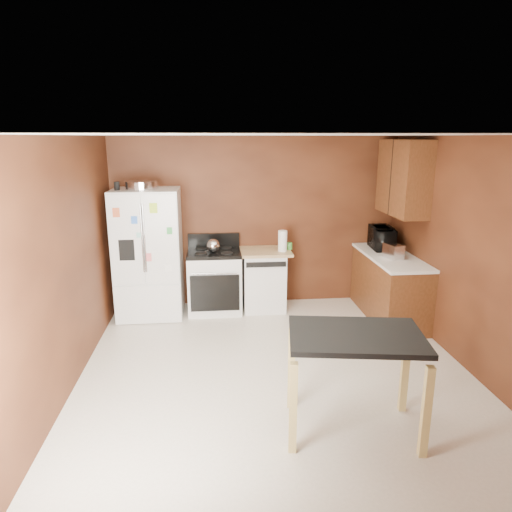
{
  "coord_description": "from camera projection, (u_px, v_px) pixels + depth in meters",
  "views": [
    {
      "loc": [
        -0.64,
        -4.43,
        2.48
      ],
      "look_at": [
        -0.14,
        0.85,
        1.09
      ],
      "focal_mm": 32.0,
      "sensor_mm": 36.0,
      "label": 1
    }
  ],
  "objects": [
    {
      "name": "floor",
      "position": [
        276.0,
        373.0,
        4.96
      ],
      "size": [
        4.5,
        4.5,
        0.0
      ],
      "primitive_type": "plane",
      "color": "silver",
      "rests_on": "ground"
    },
    {
      "name": "ceiling",
      "position": [
        279.0,
        135.0,
        4.32
      ],
      "size": [
        4.5,
        4.5,
        0.0
      ],
      "primitive_type": "plane",
      "rotation": [
        3.14,
        0.0,
        0.0
      ],
      "color": "white",
      "rests_on": "ground"
    },
    {
      "name": "wall_back",
      "position": [
        256.0,
        222.0,
        6.81
      ],
      "size": [
        4.2,
        0.0,
        4.2
      ],
      "primitive_type": "plane",
      "rotation": [
        1.57,
        0.0,
        0.0
      ],
      "color": "#5F2F19",
      "rests_on": "ground"
    },
    {
      "name": "wall_front",
      "position": [
        335.0,
        371.0,
        2.47
      ],
      "size": [
        4.2,
        0.0,
        4.2
      ],
      "primitive_type": "plane",
      "rotation": [
        -1.57,
        0.0,
        0.0
      ],
      "color": "#5F2F19",
      "rests_on": "ground"
    },
    {
      "name": "wall_left",
      "position": [
        64.0,
        267.0,
        4.45
      ],
      "size": [
        0.0,
        4.5,
        4.5
      ],
      "primitive_type": "plane",
      "rotation": [
        1.57,
        0.0,
        1.57
      ],
      "color": "#5F2F19",
      "rests_on": "ground"
    },
    {
      "name": "wall_right",
      "position": [
        473.0,
        257.0,
        4.83
      ],
      "size": [
        0.0,
        4.5,
        4.5
      ],
      "primitive_type": "plane",
      "rotation": [
        1.57,
        0.0,
        -1.57
      ],
      "color": "#5F2F19",
      "rests_on": "ground"
    },
    {
      "name": "roasting_pan",
      "position": [
        141.0,
        185.0,
        6.12
      ],
      "size": [
        0.44,
        0.44,
        0.11
      ],
      "primitive_type": "cylinder",
      "color": "silver",
      "rests_on": "refrigerator"
    },
    {
      "name": "pen_cup",
      "position": [
        117.0,
        186.0,
        6.01
      ],
      "size": [
        0.07,
        0.07,
        0.11
      ],
      "primitive_type": "cylinder",
      "color": "black",
      "rests_on": "refrigerator"
    },
    {
      "name": "kettle",
      "position": [
        213.0,
        246.0,
        6.43
      ],
      "size": [
        0.19,
        0.19,
        0.19
      ],
      "primitive_type": "sphere",
      "color": "silver",
      "rests_on": "gas_range"
    },
    {
      "name": "paper_towel",
      "position": [
        283.0,
        241.0,
        6.52
      ],
      "size": [
        0.16,
        0.16,
        0.3
      ],
      "primitive_type": "cylinder",
      "rotation": [
        0.0,
        0.0,
        0.34
      ],
      "color": "white",
      "rests_on": "dishwasher"
    },
    {
      "name": "green_canister",
      "position": [
        289.0,
        246.0,
        6.65
      ],
      "size": [
        0.12,
        0.12,
        0.1
      ],
      "primitive_type": "cylinder",
      "rotation": [
        0.0,
        0.0,
        -0.34
      ],
      "color": "green",
      "rests_on": "dishwasher"
    },
    {
      "name": "toaster",
      "position": [
        393.0,
        251.0,
        6.11
      ],
      "size": [
        0.23,
        0.3,
        0.2
      ],
      "primitive_type": "cube",
      "rotation": [
        0.0,
        0.0,
        0.25
      ],
      "color": "silver",
      "rests_on": "right_cabinets"
    },
    {
      "name": "microwave",
      "position": [
        382.0,
        239.0,
        6.63
      ],
      "size": [
        0.4,
        0.55,
        0.29
      ],
      "primitive_type": "imported",
      "rotation": [
        0.0,
        0.0,
        1.49
      ],
      "color": "black",
      "rests_on": "right_cabinets"
    },
    {
      "name": "refrigerator",
      "position": [
        149.0,
        254.0,
        6.38
      ],
      "size": [
        0.9,
        0.8,
        1.8
      ],
      "color": "white",
      "rests_on": "ground"
    },
    {
      "name": "gas_range",
      "position": [
        215.0,
        280.0,
        6.63
      ],
      "size": [
        0.76,
        0.68,
        1.1
      ],
      "color": "white",
      "rests_on": "ground"
    },
    {
      "name": "dishwasher",
      "position": [
        264.0,
        279.0,
        6.73
      ],
      "size": [
        0.78,
        0.63,
        0.89
      ],
      "color": "white",
      "rests_on": "ground"
    },
    {
      "name": "right_cabinets",
      "position": [
        393.0,
        254.0,
        6.32
      ],
      "size": [
        0.63,
        1.58,
        2.45
      ],
      "color": "brown",
      "rests_on": "ground"
    },
    {
      "name": "island",
      "position": [
        355.0,
        350.0,
        3.81
      ],
      "size": [
        1.2,
        0.89,
        0.91
      ],
      "color": "black",
      "rests_on": "ground"
    }
  ]
}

